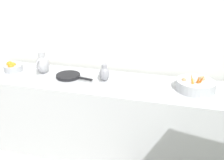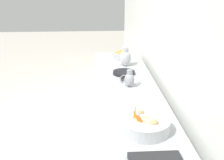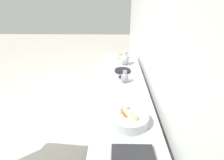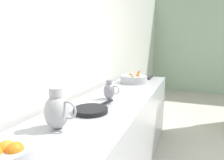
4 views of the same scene
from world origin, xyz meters
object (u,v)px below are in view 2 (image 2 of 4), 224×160
object	(u,v)px
vegetable_colander	(145,125)
skillet_on_counter	(124,73)
metal_pitcher_tall	(125,57)
metal_pitcher_short	(129,79)
orange_bowl	(120,55)

from	to	relation	value
vegetable_colander	skillet_on_counter	world-z (taller)	vegetable_colander
vegetable_colander	metal_pitcher_tall	xyz separation A→B (m)	(-0.03, -1.69, 0.06)
metal_pitcher_short	orange_bowl	bearing A→B (deg)	-90.45
vegetable_colander	orange_bowl	size ratio (longest dim) A/B	1.72
orange_bowl	metal_pitcher_tall	bearing A→B (deg)	94.12
orange_bowl	metal_pitcher_short	size ratio (longest dim) A/B	1.18
vegetable_colander	skillet_on_counter	size ratio (longest dim) A/B	0.87
orange_bowl	skillet_on_counter	bearing A→B (deg)	88.12
vegetable_colander	orange_bowl	bearing A→B (deg)	-90.10
orange_bowl	metal_pitcher_short	xyz separation A→B (m)	(0.01, 1.13, 0.04)
orange_bowl	metal_pitcher_tall	world-z (taller)	metal_pitcher_tall
orange_bowl	metal_pitcher_short	distance (m)	1.13
skillet_on_counter	metal_pitcher_tall	bearing A→B (deg)	-98.57
metal_pitcher_tall	skillet_on_counter	xyz separation A→B (m)	(0.05, 0.34, -0.10)
metal_pitcher_tall	metal_pitcher_short	xyz separation A→B (m)	(0.04, 0.75, -0.03)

